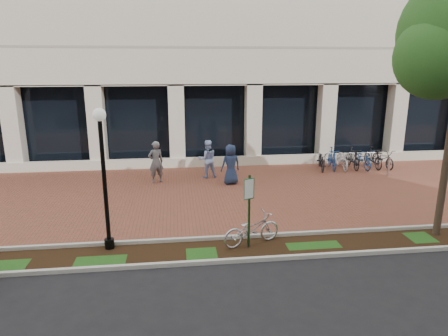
{
  "coord_description": "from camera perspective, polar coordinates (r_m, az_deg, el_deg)",
  "views": [
    {
      "loc": [
        -2.07,
        -15.71,
        5.24
      ],
      "look_at": [
        -0.24,
        -0.8,
        1.29
      ],
      "focal_mm": 32.0,
      "sensor_mm": 36.0,
      "label": 1
    }
  ],
  "objects": [
    {
      "name": "bollard",
      "position": [
        20.5,
        22.48,
        0.3
      ],
      "size": [
        0.12,
        0.12,
        1.03
      ],
      "color": "silver",
      "rests_on": "ground"
    },
    {
      "name": "brick_plaza",
      "position": [
        16.69,
        0.49,
        -3.55
      ],
      "size": [
        40.0,
        9.0,
        0.01
      ],
      "primitive_type": "cube",
      "color": "brown",
      "rests_on": "ground"
    },
    {
      "name": "parking_sign",
      "position": [
        11.43,
        3.64,
        -4.82
      ],
      "size": [
        0.34,
        0.07,
        2.21
      ],
      "rotation": [
        0.0,
        0.0,
        0.41
      ],
      "color": "#143917",
      "rests_on": "ground"
    },
    {
      "name": "curb_plaza_side",
      "position": [
        12.53,
        3.21,
        -9.73
      ],
      "size": [
        40.0,
        0.12,
        0.12
      ],
      "primitive_type": "cube",
      "color": "beige",
      "rests_on": "ground"
    },
    {
      "name": "pedestrian_left",
      "position": [
        18.12,
        -9.71,
        0.84
      ],
      "size": [
        0.81,
        0.67,
        1.91
      ],
      "primitive_type": "imported",
      "rotation": [
        0.0,
        0.0,
        3.49
      ],
      "color": "#5C5C60",
      "rests_on": "ground"
    },
    {
      "name": "locked_bicycle",
      "position": [
        11.98,
        3.98,
        -8.69
      ],
      "size": [
        1.96,
        1.23,
        0.97
      ],
      "primitive_type": "imported",
      "rotation": [
        0.0,
        0.0,
        1.91
      ],
      "color": "silver",
      "rests_on": "ground"
    },
    {
      "name": "curb_street_side",
      "position": [
        11.2,
        4.59,
        -12.87
      ],
      "size": [
        40.0,
        0.12,
        0.12
      ],
      "primitive_type": "cube",
      "color": "beige",
      "rests_on": "ground"
    },
    {
      "name": "pedestrian_right",
      "position": [
        17.68,
        0.96,
        0.52
      ],
      "size": [
        1.0,
        0.78,
        1.8
      ],
      "primitive_type": "imported",
      "rotation": [
        0.0,
        0.0,
        3.41
      ],
      "color": "#1F2D4E",
      "rests_on": "ground"
    },
    {
      "name": "ground",
      "position": [
        16.69,
        0.49,
        -3.56
      ],
      "size": [
        120.0,
        120.0,
        0.0
      ],
      "primitive_type": "plane",
      "color": "black",
      "rests_on": "ground"
    },
    {
      "name": "lamppost",
      "position": [
        11.58,
        -16.8,
        -0.55
      ],
      "size": [
        0.36,
        0.36,
        4.09
      ],
      "color": "black",
      "rests_on": "ground"
    },
    {
      "name": "pedestrian_mid",
      "position": [
        18.7,
        -2.4,
        1.3
      ],
      "size": [
        0.96,
        0.79,
        1.8
      ],
      "primitive_type": "imported",
      "rotation": [
        0.0,
        0.0,
        3.28
      ],
      "color": "#8DA3D2",
      "rests_on": "ground"
    },
    {
      "name": "bike_rack_cluster",
      "position": [
        21.47,
        17.91,
        1.28
      ],
      "size": [
        4.23,
        1.96,
        1.09
      ],
      "rotation": [
        0.0,
        0.0,
        -0.12
      ],
      "color": "black",
      "rests_on": "ground"
    },
    {
      "name": "planting_strip",
      "position": [
        11.88,
        3.85,
        -11.45
      ],
      "size": [
        40.0,
        1.5,
        0.01
      ],
      "primitive_type": "cube",
      "color": "black",
      "rests_on": "ground"
    }
  ]
}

